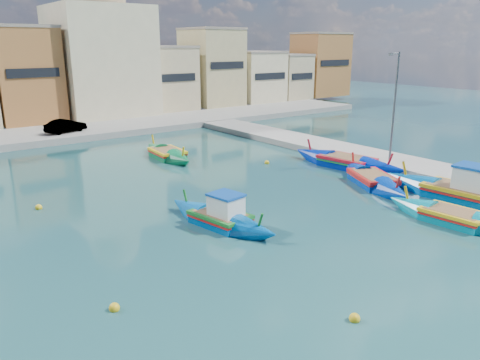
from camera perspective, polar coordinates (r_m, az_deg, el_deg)
name	(u,v)px	position (r m, az deg, el deg)	size (l,w,h in m)	color
ground	(252,263)	(19.15, 1.43, -10.10)	(160.00, 160.00, 0.00)	#14353D
east_quay	(475,181)	(32.79, 26.76, -0.10)	(4.00, 70.00, 0.50)	gray
north_quay	(35,136)	(47.32, -23.73, 4.90)	(80.00, 8.00, 0.60)	gray
north_townhouses	(75,77)	(55.64, -19.46, 11.75)	(83.20, 7.87, 10.19)	tan
church_block	(100,45)	(57.25, -16.75, 15.51)	(10.00, 10.00, 19.10)	beige
quay_street_lamp	(394,106)	(34.48, 18.25, 8.52)	(1.18, 0.16, 8.00)	#595B60
luzzu_turquoise_cabin	(463,194)	(29.18, 25.57, -1.52)	(3.04, 10.24, 3.24)	#005699
luzzu_blue_cabin	(221,219)	(22.85, -2.37, -4.76)	(2.93, 7.39, 2.55)	#0056A8
luzzu_cyan_mid	(346,163)	(34.36, 12.84, 2.02)	(3.40, 9.49, 2.74)	#00219F
luzzu_green	(168,155)	(36.64, -8.82, 3.06)	(2.44, 7.68, 2.39)	#0A703F
luzzu_blue_south	(372,181)	(30.46, 15.84, -0.08)	(5.55, 8.46, 2.45)	#0030A2
luzzu_cyan_south	(453,218)	(25.39, 24.58, -4.27)	(2.39, 7.38, 2.26)	#00889F
mooring_buoys	(223,203)	(25.74, -2.06, -2.85)	(20.65, 22.82, 0.36)	yellow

